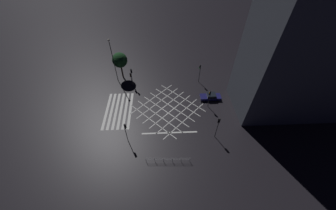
{
  "coord_description": "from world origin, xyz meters",
  "views": [
    {
      "loc": [
        25.35,
        -1.14,
        26.35
      ],
      "look_at": [
        0.0,
        0.0,
        0.95
      ],
      "focal_mm": 20.0,
      "sensor_mm": 36.0,
      "label": 1
    }
  ],
  "objects_px": {
    "traffic_light_median_north": "(210,96)",
    "traffic_light_sw_cross": "(132,74)",
    "traffic_light_nw_cross": "(200,70)",
    "street_lamp_east": "(112,56)",
    "street_tree_near": "(120,60)",
    "traffic_light_ne_main": "(218,124)",
    "traffic_light_se_cross": "(126,129)",
    "traffic_light_sw_main": "(131,77)",
    "waiting_car": "(211,97)",
    "street_lamp_west": "(263,79)"
  },
  "relations": [
    {
      "from": "traffic_light_se_cross",
      "to": "traffic_light_nw_cross",
      "type": "distance_m",
      "value": 20.86
    },
    {
      "from": "traffic_light_nw_cross",
      "to": "traffic_light_se_cross",
      "type": "bearing_deg",
      "value": 47.31
    },
    {
      "from": "street_lamp_west",
      "to": "street_tree_near",
      "type": "bearing_deg",
      "value": -109.71
    },
    {
      "from": "traffic_light_sw_cross",
      "to": "street_tree_near",
      "type": "height_order",
      "value": "street_tree_near"
    },
    {
      "from": "traffic_light_ne_main",
      "to": "street_lamp_east",
      "type": "relative_size",
      "value": 0.46
    },
    {
      "from": "traffic_light_sw_cross",
      "to": "traffic_light_nw_cross",
      "type": "height_order",
      "value": "traffic_light_nw_cross"
    },
    {
      "from": "traffic_light_median_north",
      "to": "traffic_light_nw_cross",
      "type": "xyz_separation_m",
      "value": [
        -7.91,
        -0.57,
        0.28
      ]
    },
    {
      "from": "traffic_light_se_cross",
      "to": "traffic_light_median_north",
      "type": "bearing_deg",
      "value": 26.78
    },
    {
      "from": "waiting_car",
      "to": "street_lamp_west",
      "type": "bearing_deg",
      "value": 169.89
    },
    {
      "from": "waiting_car",
      "to": "traffic_light_ne_main",
      "type": "bearing_deg",
      "value": 82.85
    },
    {
      "from": "street_lamp_east",
      "to": "street_tree_near",
      "type": "bearing_deg",
      "value": 138.69
    },
    {
      "from": "traffic_light_nw_cross",
      "to": "traffic_light_sw_cross",
      "type": "bearing_deg",
      "value": 3.36
    },
    {
      "from": "traffic_light_median_north",
      "to": "street_lamp_east",
      "type": "relative_size",
      "value": 0.41
    },
    {
      "from": "traffic_light_se_cross",
      "to": "street_tree_near",
      "type": "height_order",
      "value": "street_tree_near"
    },
    {
      "from": "street_lamp_east",
      "to": "traffic_light_nw_cross",
      "type": "bearing_deg",
      "value": 85.78
    },
    {
      "from": "traffic_light_se_cross",
      "to": "waiting_car",
      "type": "height_order",
      "value": "traffic_light_se_cross"
    },
    {
      "from": "traffic_light_sw_main",
      "to": "traffic_light_sw_cross",
      "type": "relative_size",
      "value": 0.78
    },
    {
      "from": "street_lamp_west",
      "to": "traffic_light_sw_cross",
      "type": "bearing_deg",
      "value": -104.52
    },
    {
      "from": "traffic_light_se_cross",
      "to": "traffic_light_sw_cross",
      "type": "height_order",
      "value": "traffic_light_sw_cross"
    },
    {
      "from": "traffic_light_sw_main",
      "to": "traffic_light_median_north",
      "type": "bearing_deg",
      "value": 65.4
    },
    {
      "from": "traffic_light_median_north",
      "to": "traffic_light_sw_cross",
      "type": "distance_m",
      "value": 16.68
    },
    {
      "from": "street_lamp_west",
      "to": "traffic_light_ne_main",
      "type": "bearing_deg",
      "value": -50.5
    },
    {
      "from": "traffic_light_sw_cross",
      "to": "street_lamp_west",
      "type": "xyz_separation_m",
      "value": [
        6.34,
        24.49,
        2.81
      ]
    },
    {
      "from": "traffic_light_sw_main",
      "to": "traffic_light_nw_cross",
      "type": "height_order",
      "value": "traffic_light_nw_cross"
    },
    {
      "from": "street_lamp_east",
      "to": "waiting_car",
      "type": "relative_size",
      "value": 2.34
    },
    {
      "from": "traffic_light_median_north",
      "to": "street_tree_near",
      "type": "bearing_deg",
      "value": -30.39
    },
    {
      "from": "street_lamp_east",
      "to": "traffic_light_median_north",
      "type": "bearing_deg",
      "value": 63.85
    },
    {
      "from": "traffic_light_se_cross",
      "to": "street_tree_near",
      "type": "xyz_separation_m",
      "value": [
        -17.87,
        -3.09,
        1.42
      ]
    },
    {
      "from": "traffic_light_nw_cross",
      "to": "street_lamp_east",
      "type": "bearing_deg",
      "value": -4.22
    },
    {
      "from": "traffic_light_nw_cross",
      "to": "traffic_light_median_north",
      "type": "bearing_deg",
      "value": 94.16
    },
    {
      "from": "traffic_light_sw_main",
      "to": "street_lamp_west",
      "type": "height_order",
      "value": "street_lamp_west"
    },
    {
      "from": "street_lamp_west",
      "to": "street_lamp_east",
      "type": "bearing_deg",
      "value": -106.85
    },
    {
      "from": "traffic_light_se_cross",
      "to": "waiting_car",
      "type": "bearing_deg",
      "value": 31.45
    },
    {
      "from": "traffic_light_sw_main",
      "to": "traffic_light_sw_cross",
      "type": "bearing_deg",
      "value": 92.83
    },
    {
      "from": "traffic_light_median_north",
      "to": "waiting_car",
      "type": "distance_m",
      "value": 3.35
    },
    {
      "from": "traffic_light_sw_cross",
      "to": "street_lamp_west",
      "type": "relative_size",
      "value": 0.57
    },
    {
      "from": "traffic_light_sw_main",
      "to": "waiting_car",
      "type": "height_order",
      "value": "traffic_light_sw_main"
    },
    {
      "from": "traffic_light_ne_main",
      "to": "traffic_light_sw_main",
      "type": "relative_size",
      "value": 1.32
    },
    {
      "from": "traffic_light_se_cross",
      "to": "street_lamp_west",
      "type": "distance_m",
      "value": 25.59
    },
    {
      "from": "traffic_light_ne_main",
      "to": "street_tree_near",
      "type": "xyz_separation_m",
      "value": [
        -17.58,
        -17.65,
        1.25
      ]
    },
    {
      "from": "street_lamp_west",
      "to": "waiting_car",
      "type": "distance_m",
      "value": 10.05
    },
    {
      "from": "traffic_light_se_cross",
      "to": "traffic_light_sw_main",
      "type": "height_order",
      "value": "traffic_light_se_cross"
    },
    {
      "from": "traffic_light_sw_main",
      "to": "traffic_light_sw_cross",
      "type": "height_order",
      "value": "traffic_light_sw_cross"
    },
    {
      "from": "traffic_light_nw_cross",
      "to": "waiting_car",
      "type": "relative_size",
      "value": 1.06
    },
    {
      "from": "traffic_light_ne_main",
      "to": "traffic_light_sw_main",
      "type": "height_order",
      "value": "traffic_light_ne_main"
    },
    {
      "from": "traffic_light_sw_main",
      "to": "traffic_light_sw_cross",
      "type": "distance_m",
      "value": 0.73
    },
    {
      "from": "traffic_light_sw_main",
      "to": "street_lamp_east",
      "type": "relative_size",
      "value": 0.35
    },
    {
      "from": "street_lamp_east",
      "to": "street_lamp_west",
      "type": "distance_m",
      "value": 29.49
    },
    {
      "from": "traffic_light_sw_main",
      "to": "traffic_light_nw_cross",
      "type": "distance_m",
      "value": 14.84
    },
    {
      "from": "traffic_light_median_north",
      "to": "traffic_light_se_cross",
      "type": "height_order",
      "value": "traffic_light_se_cross"
    }
  ]
}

